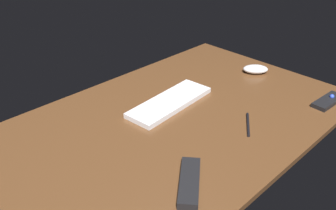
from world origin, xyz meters
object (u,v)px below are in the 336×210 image
Objects in this scene: tv_remote at (189,182)px; pen at (248,124)px; keyboard at (170,102)px; computer_mouse at (255,69)px; media_remote at (328,101)px.

pen is (37.00, 6.06, -0.70)cm from tv_remote.
tv_remote is (-28.12, -35.67, 0.18)cm from keyboard.
tv_remote is at bearing -112.82° from computer_mouse.
keyboard is 2.54× the size of pen.
pen is at bearing 163.75° from media_remote.
pen is (-35.31, 12.54, -0.41)cm from media_remote.
keyboard is at bearing 139.65° from media_remote.
computer_mouse is 44.81cm from pen.
tv_remote is (-72.31, 6.48, 0.29)cm from media_remote.
media_remote is at bearing -48.99° from computer_mouse.
keyboard reaches higher than pen.
media_remote is 37.47cm from pen.
media_remote reaches higher than pen.
media_remote is at bearing -44.31° from tv_remote.
tv_remote is at bearing 153.18° from pen.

